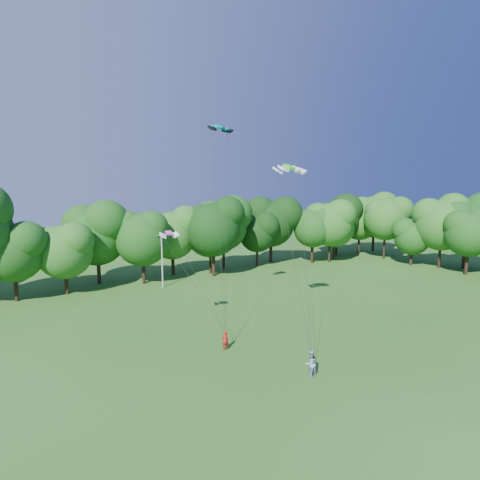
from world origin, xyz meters
TOP-DOWN VIEW (x-y plane):
  - ground at (0.00, 0.00)m, footprint 160.00×160.00m
  - utility_pole at (-0.93, 31.20)m, footprint 1.41×0.45m
  - kite_flyer_left at (-2.78, 9.63)m, footprint 0.61×0.42m
  - kite_flyer_right at (0.35, 2.80)m, footprint 0.95×0.75m
  - kite_teal at (0.73, 17.28)m, footprint 2.66×1.69m
  - kite_green at (4.69, 11.40)m, footprint 3.03×1.61m
  - kite_pink at (-5.53, 14.72)m, footprint 1.68×0.89m
  - tree_back_center at (7.92, 33.96)m, footprint 8.80×8.80m
  - tree_back_east at (33.33, 35.10)m, footprint 8.00×8.00m
  - tree_flank_east at (46.25, 18.38)m, footprint 9.16×9.16m

SIDE VIEW (x-z plane):
  - ground at x=0.00m, z-range 0.00..0.00m
  - kite_flyer_left at x=-2.78m, z-range 0.00..1.63m
  - kite_flyer_right at x=0.35m, z-range 0.00..1.89m
  - utility_pole at x=-0.93m, z-range 0.13..7.33m
  - tree_back_east at x=33.33m, z-range 1.45..13.08m
  - tree_back_center at x=7.92m, z-range 1.59..14.39m
  - tree_flank_east at x=46.25m, z-range 1.66..14.98m
  - kite_pink at x=-5.53m, z-range 9.04..9.39m
  - kite_green at x=4.69m, z-range 14.66..15.25m
  - kite_teal at x=0.73m, z-range 18.77..19.24m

